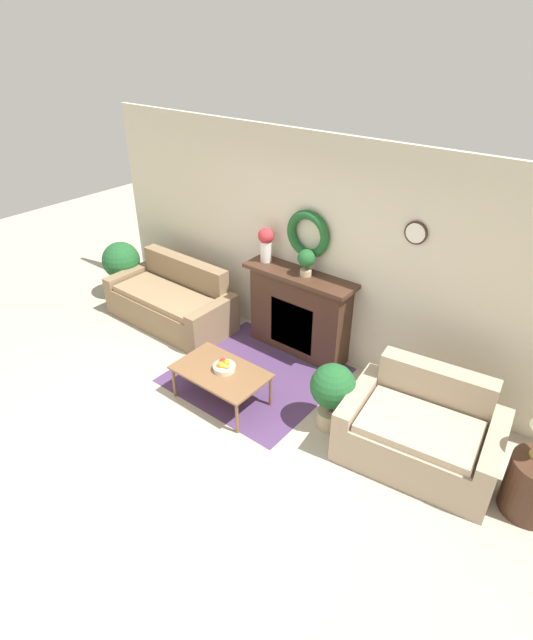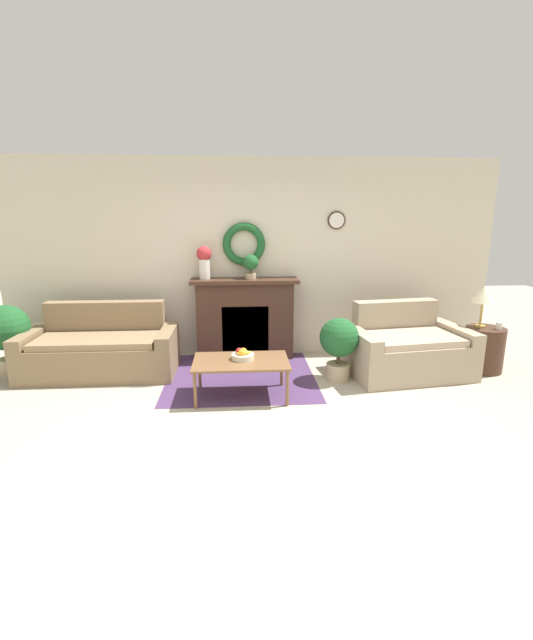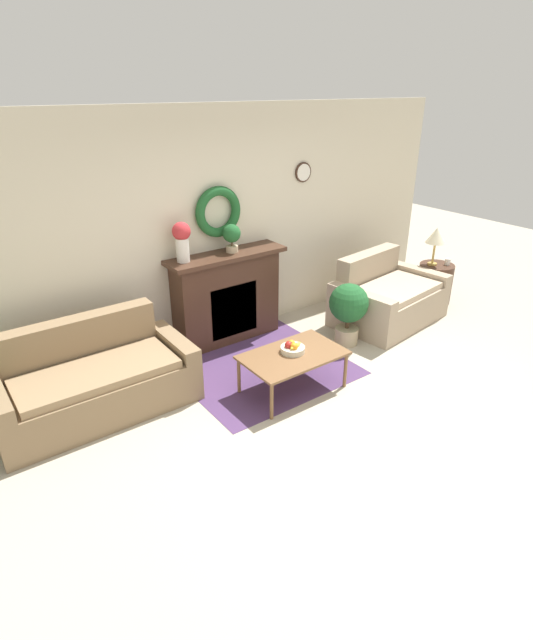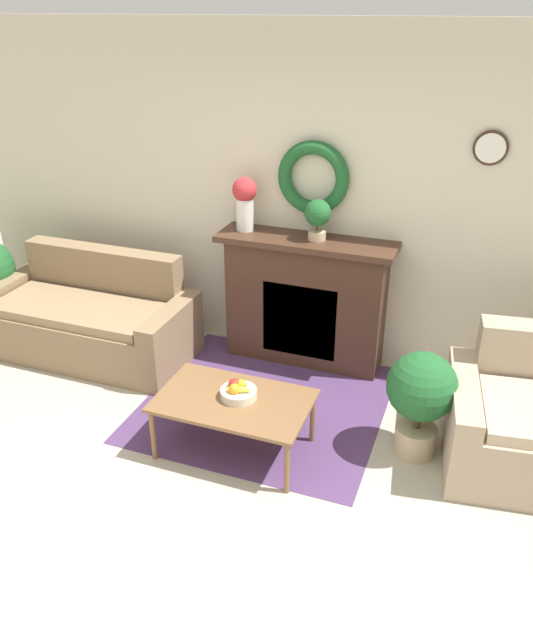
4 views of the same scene
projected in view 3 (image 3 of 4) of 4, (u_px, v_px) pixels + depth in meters
ground_plane at (364, 423)px, 4.66m from camera, size 16.00×16.00×0.00m
floor_rug at (259, 365)px, 5.62m from camera, size 1.80×1.74×0.01m
wall_back at (223, 227)px, 5.84m from camera, size 6.80×0.17×2.70m
fireplace at (227, 297)px, 5.97m from camera, size 1.45×0.41×1.11m
couch_left at (94, 382)px, 4.75m from camera, size 1.84×0.86×0.86m
loveseat_right at (387, 298)px, 6.58m from camera, size 1.56×1.13×0.87m
coffee_table at (293, 357)px, 5.02m from camera, size 1.03×0.64×0.42m
fruit_bowl at (292, 348)px, 5.02m from camera, size 0.25×0.25×0.12m
side_table_by_loveseat at (435, 283)px, 7.15m from camera, size 0.48×0.48×0.57m
table_lamp at (436, 236)px, 6.85m from camera, size 0.28×0.28×0.53m
mug at (448, 262)px, 7.00m from camera, size 0.08×0.08×0.09m
vase_on_mantel_left at (182, 239)px, 5.35m from camera, size 0.20×0.20×0.44m
potted_plant_on_mantel at (232, 235)px, 5.69m from camera, size 0.21×0.21×0.32m
potted_plant_floor_by_loveseat at (348, 308)px, 5.90m from camera, size 0.47×0.47×0.77m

